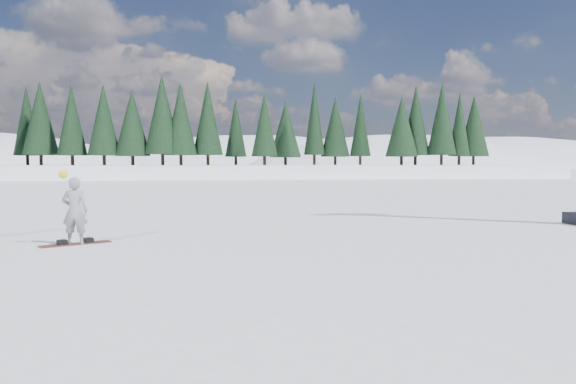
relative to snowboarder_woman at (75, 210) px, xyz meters
The scene contains 3 objects.
alpine_backdrop 188.64m from the snowboarder_woman, 93.94° to the left, with size 412.50×227.00×53.20m.
snowboarder_woman is the anchor object (origin of this frame).
snowboard_woman 0.74m from the snowboarder_woman, 30.96° to the left, with size 1.50×0.28×0.03m, color maroon.
Camera 1 is at (4.11, -11.13, 1.79)m, focal length 35.00 mm.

